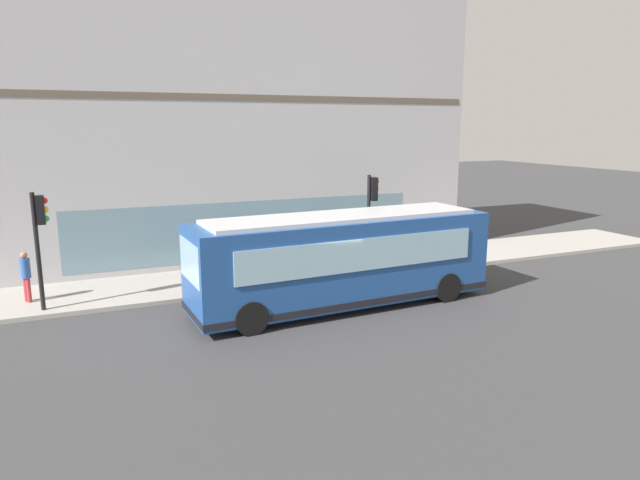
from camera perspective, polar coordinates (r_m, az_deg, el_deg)
The scene contains 11 objects.
ground at distance 18.22m, azimuth -1.04°, elevation -7.27°, with size 120.00×120.00×0.00m, color #38383A.
sidewalk_curb at distance 22.23m, azimuth -5.49°, elevation -3.62°, with size 3.79×40.00×0.15m, color #9E9991.
building_corner at distance 26.38m, azimuth -9.31°, elevation 12.38°, with size 6.50×20.92×12.66m.
city_bus_nearside at distance 18.37m, azimuth 2.28°, elevation -2.06°, with size 3.02×10.15×3.07m.
traffic_light_near_corner at distance 21.79m, azimuth 5.24°, elevation 3.54°, with size 0.32×0.49×3.88m.
traffic_light_down_block at distance 19.35m, azimuth -26.54°, elevation 1.04°, with size 0.32×0.49×3.74m.
fire_hydrant at distance 25.48m, azimuth 5.43°, elevation -0.65°, with size 0.35×0.35×0.74m.
pedestrian_near_building_entrance at distance 20.81m, azimuth -27.70°, elevation -3.01°, with size 0.32×0.32×1.69m.
pedestrian_by_light_pole at distance 24.57m, azimuth 3.23°, elevation 0.23°, with size 0.32×0.32×1.59m.
pedestrian_near_hydrant at distance 22.89m, azimuth -8.98°, elevation -0.78°, with size 0.32×0.32×1.57m.
pedestrian_walking_along_curb at distance 21.94m, azimuth 1.79°, elevation -0.90°, with size 0.32×0.32×1.73m.
Camera 1 is at (-15.93, 6.59, 5.88)m, focal length 31.54 mm.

